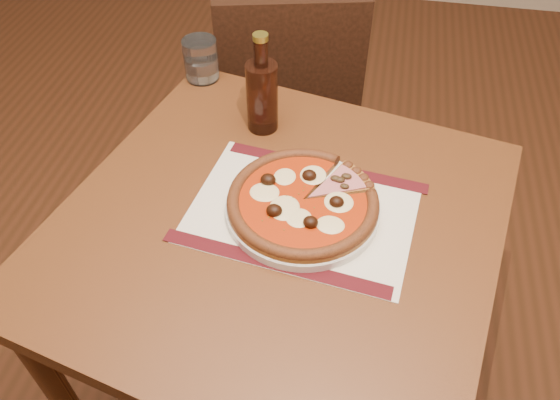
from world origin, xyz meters
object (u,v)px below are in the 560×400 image
(plate, at_px, (303,208))
(pizza, at_px, (303,201))
(bottle, at_px, (262,94))
(table, at_px, (278,252))
(chair_far, at_px, (288,99))
(water_glass, at_px, (201,59))

(plate, distance_m, pizza, 0.02)
(bottle, bearing_deg, plate, -61.70)
(table, xyz_separation_m, chair_far, (-0.11, 0.73, -0.15))
(table, distance_m, plate, 0.12)
(table, distance_m, bottle, 0.34)
(water_glass, xyz_separation_m, bottle, (0.19, -0.16, 0.04))
(water_glass, bearing_deg, plate, -51.74)
(pizza, height_order, water_glass, water_glass)
(plate, bearing_deg, bottle, 118.30)
(water_glass, distance_m, bottle, 0.25)
(chair_far, bearing_deg, water_glass, 47.20)
(table, bearing_deg, bottle, 108.11)
(chair_far, bearing_deg, pizza, 88.22)
(table, bearing_deg, chair_far, 98.73)
(plate, bearing_deg, pizza, -136.35)
(water_glass, bearing_deg, bottle, -40.83)
(chair_far, bearing_deg, plate, 88.24)
(bottle, bearing_deg, water_glass, 139.17)
(table, relative_size, pizza, 3.34)
(plate, height_order, bottle, bottle)
(table, relative_size, water_glass, 9.44)
(water_glass, bearing_deg, pizza, -51.79)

